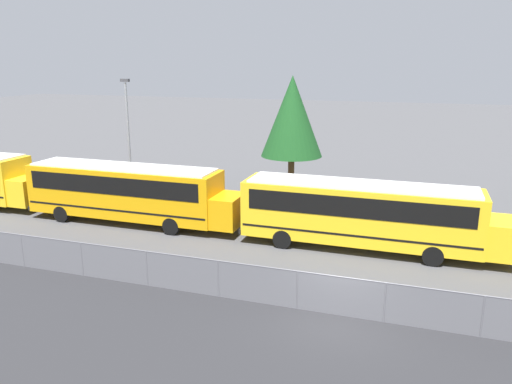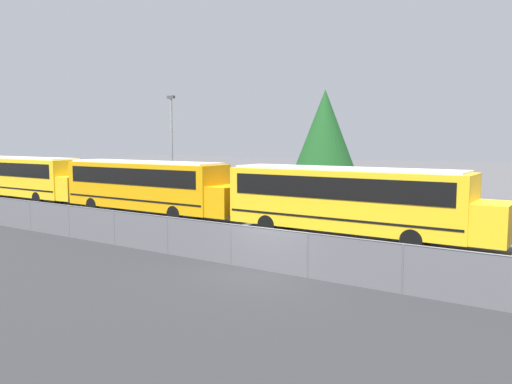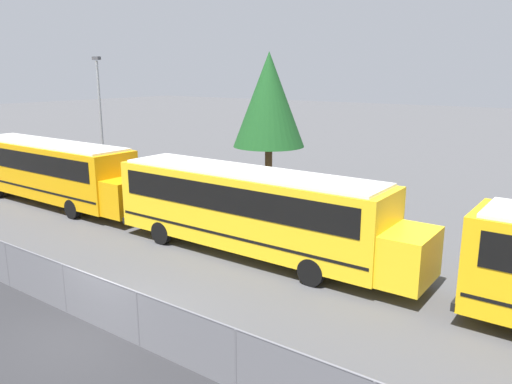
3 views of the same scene
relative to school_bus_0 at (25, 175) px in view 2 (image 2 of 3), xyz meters
name	(u,v)px [view 2 (image 2 of 3)]	position (x,y,z in m)	size (l,w,h in m)	color
ground_plane	(267,271)	(25.84, -7.06, -1.91)	(200.00, 200.00, 0.00)	#4C4C4F
road_strip	(135,324)	(25.84, -13.06, -1.90)	(111.34, 12.00, 0.01)	#2B2B2D
fence	(267,249)	(25.84, -7.07, -1.14)	(77.41, 0.07, 1.50)	#9EA0A5
school_bus_0	(25,175)	(0.00, 0.00, 0.00)	(12.55, 2.47, 3.24)	yellow
school_bus_1	(147,184)	(12.96, -0.16, 0.00)	(12.55, 2.47, 3.24)	orange
school_bus_2	(349,197)	(25.87, -0.20, 0.00)	(12.55, 2.47, 3.24)	yellow
light_pole	(172,144)	(9.43, 5.72, 2.32)	(0.60, 0.24, 7.69)	gray
tree_0	(325,130)	(19.71, 9.83, 3.25)	(4.21, 4.21, 7.91)	#51381E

